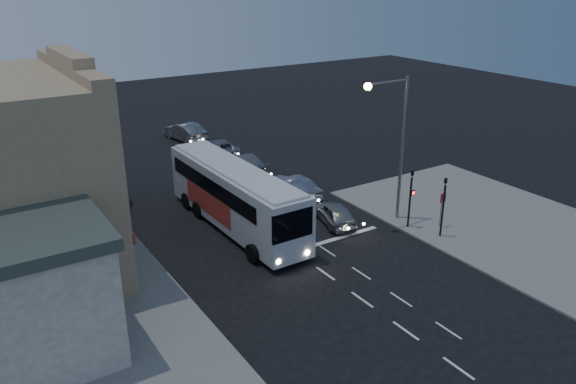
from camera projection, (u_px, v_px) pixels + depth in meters
ground at (314, 266)px, 30.24m from camera, size 120.00×120.00×0.00m
sidewalk_near at (530, 235)px, 33.61m from camera, size 12.00×24.00×0.12m
sidewalk_far at (30, 267)px, 29.97m from camera, size 12.00×50.00×0.12m
road_markings at (300, 237)px, 33.48m from camera, size 8.00×30.55×0.01m
tour_bus at (235, 195)px, 34.02m from camera, size 3.07×12.93×3.95m
car_suv at (335, 213)px, 35.07m from camera, size 2.59×4.35×1.39m
car_sedan_a at (290, 188)px, 38.87m from camera, size 2.45×5.15×1.63m
car_sedan_b at (246, 164)px, 43.90m from camera, size 3.02×5.68×1.57m
car_sedan_c at (219, 148)px, 48.30m from camera, size 2.28×4.90×1.36m
car_extra at (185, 132)px, 52.53m from camera, size 2.64×5.29×1.67m
traffic_signal_main at (411, 192)px, 33.78m from camera, size 0.25×0.35×4.10m
traffic_signal_side at (444, 200)px, 32.58m from camera, size 0.18×0.15×4.10m
regulatory_sign at (442, 204)px, 34.14m from camera, size 0.45×0.12×2.20m
streetlight at (395, 134)px, 33.56m from camera, size 3.32×0.44×9.00m
low_building_south at (14, 301)px, 21.48m from camera, size 7.40×5.40×5.70m
street_tree at (78, 142)px, 36.26m from camera, size 4.00×4.00×6.20m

